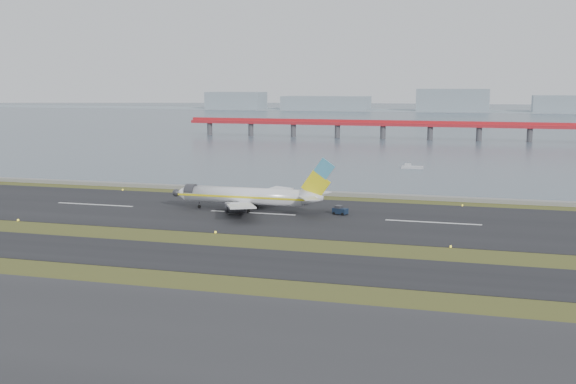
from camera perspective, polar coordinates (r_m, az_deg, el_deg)
name	(u,v)px	position (r m, az deg, el deg)	size (l,w,h in m)	color
ground	(201,241)	(135.10, -6.93, -3.90)	(1000.00, 1000.00, 0.00)	#384318
apron_strip	(10,344)	(89.08, -21.09, -11.11)	(1000.00, 50.00, 0.10)	#29292B
taxiway_strip	(173,256)	(124.43, -9.08, -5.02)	(1000.00, 18.00, 0.10)	black
runway_strip	(253,213)	(162.56, -2.81, -1.68)	(1000.00, 45.00, 0.10)	black
seawall	(289,192)	(190.72, 0.10, 0.02)	(1000.00, 2.50, 1.00)	gray
bay_water	(428,119)	(584.31, 11.00, 5.69)	(1400.00, 800.00, 1.30)	#445061
red_pier	(430,126)	(373.28, 11.18, 5.17)	(260.00, 5.00, 10.20)	red
far_shoreline	(457,105)	(742.61, 13.18, 6.71)	(1400.00, 80.00, 60.50)	#8C9BA5
airliner	(250,196)	(164.69, -3.03, -0.34)	(38.52, 32.89, 12.80)	white
pushback_tug	(340,210)	(160.80, 4.13, -1.46)	(3.63, 2.77, 2.06)	#132035
workboat_near	(412,167)	(248.96, 9.74, 1.96)	(7.30, 2.37, 1.77)	silver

